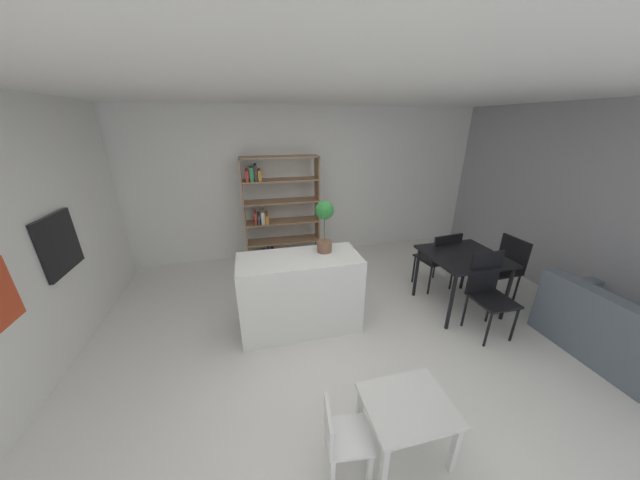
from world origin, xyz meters
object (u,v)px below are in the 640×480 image
(child_chair_left, at_px, (341,435))
(potted_plant_on_island, at_px, (324,221))
(kitchen_island, at_px, (300,293))
(open_bookshelf, at_px, (276,213))
(built_in_oven, at_px, (59,244))
(dining_chair_near, at_px, (488,287))
(dining_chair_window_side, at_px, (504,264))
(dining_table, at_px, (463,261))
(child_table, at_px, (407,411))
(dining_chair_far, at_px, (440,256))

(child_chair_left, bearing_deg, potted_plant_on_island, -3.36)
(kitchen_island, distance_m, open_bookshelf, 1.93)
(built_in_oven, xyz_separation_m, dining_chair_near, (4.46, -0.89, -0.62))
(child_chair_left, bearing_deg, built_in_oven, 57.71)
(kitchen_island, xyz_separation_m, potted_plant_on_island, (0.31, 0.09, 0.82))
(open_bookshelf, distance_m, dining_chair_window_side, 3.45)
(dining_chair_near, relative_size, dining_chair_window_side, 1.05)
(built_in_oven, xyz_separation_m, dining_chair_window_side, (5.12, -0.43, -0.62))
(potted_plant_on_island, xyz_separation_m, dining_chair_window_side, (2.43, -0.18, -0.73))
(child_chair_left, bearing_deg, dining_chair_window_side, -53.88)
(child_chair_left, distance_m, dining_chair_window_side, 3.15)
(open_bookshelf, distance_m, child_chair_left, 3.54)
(potted_plant_on_island, bearing_deg, dining_table, -6.09)
(child_table, bearing_deg, kitchen_island, 106.66)
(dining_table, height_order, dining_chair_near, dining_chair_near)
(dining_chair_far, height_order, dining_chair_near, dining_chair_near)
(dining_chair_near, bearing_deg, dining_chair_far, 88.64)
(dining_table, distance_m, dining_chair_window_side, 0.68)
(open_bookshelf, height_order, child_table, open_bookshelf)
(dining_chair_near, bearing_deg, child_chair_left, -153.65)
(built_in_oven, distance_m, child_chair_left, 3.19)
(dining_chair_far, bearing_deg, open_bookshelf, -41.51)
(open_bookshelf, xyz_separation_m, dining_chair_window_side, (2.81, -1.97, -0.33))
(potted_plant_on_island, relative_size, dining_chair_far, 0.67)
(built_in_oven, bearing_deg, dining_table, -5.60)
(kitchen_island, bearing_deg, dining_chair_near, -14.82)
(open_bookshelf, xyz_separation_m, dining_chair_far, (2.15, -1.51, -0.35))
(kitchen_island, xyz_separation_m, dining_chair_near, (2.08, -0.55, 0.10))
(open_bookshelf, distance_m, child_table, 3.57)
(dining_chair_far, bearing_deg, dining_chair_near, 82.82)
(dining_table, relative_size, dining_chair_window_side, 0.99)
(kitchen_island, relative_size, child_table, 2.26)
(open_bookshelf, height_order, dining_chair_near, open_bookshelf)
(built_in_oven, xyz_separation_m, potted_plant_on_island, (2.69, -0.25, 0.11))
(child_chair_left, distance_m, dining_chair_near, 2.35)
(child_table, distance_m, dining_chair_window_side, 2.73)
(built_in_oven, relative_size, kitchen_island, 0.44)
(kitchen_island, bearing_deg, child_chair_left, -90.14)
(child_table, height_order, dining_chair_far, dining_chair_far)
(kitchen_island, relative_size, dining_chair_near, 1.43)
(open_bookshelf, bearing_deg, dining_table, -42.64)
(potted_plant_on_island, relative_size, child_table, 0.98)
(child_chair_left, height_order, dining_chair_near, dining_chair_near)
(child_table, xyz_separation_m, child_chair_left, (-0.49, 0.01, -0.09))
(dining_table, distance_m, dining_chair_far, 0.48)
(potted_plant_on_island, relative_size, child_chair_left, 1.09)
(built_in_oven, relative_size, dining_table, 0.66)
(dining_table, distance_m, dining_chair_near, 0.47)
(potted_plant_on_island, bearing_deg, dining_chair_near, -20.03)
(kitchen_island, xyz_separation_m, dining_table, (2.08, -0.10, 0.22))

